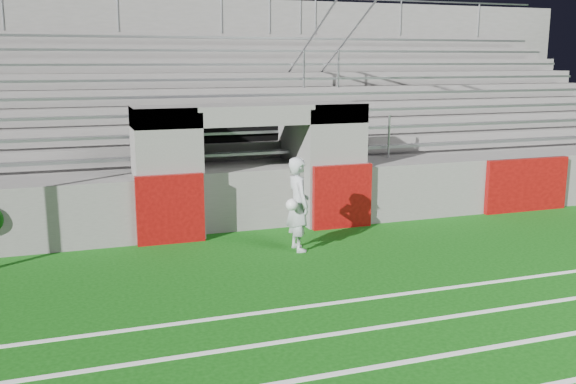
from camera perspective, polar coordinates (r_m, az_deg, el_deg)
name	(u,v)px	position (r m, az deg, el deg)	size (l,w,h in m)	color
ground	(313,281)	(10.41, 2.22, -7.91)	(90.00, 90.00, 0.00)	#0D450B
stadium_structure	(207,135)	(17.59, -7.24, 5.04)	(26.00, 8.48, 5.42)	#63605E
goalkeeper_with_ball	(298,204)	(11.83, 0.91, -1.08)	(0.56, 0.73, 1.75)	#ADB1B7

